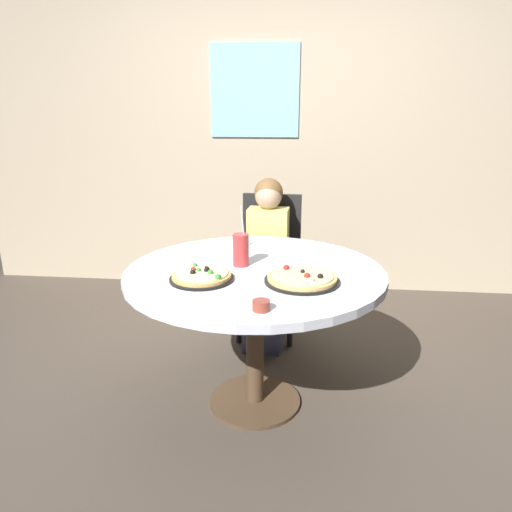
% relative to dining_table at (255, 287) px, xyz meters
% --- Properties ---
extents(ground_plane, '(8.00, 8.00, 0.00)m').
position_rel_dining_table_xyz_m(ground_plane, '(0.00, 0.00, -0.66)').
color(ground_plane, '#4C4238').
extents(wall_with_window, '(5.20, 0.14, 2.90)m').
position_rel_dining_table_xyz_m(wall_with_window, '(-0.00, 1.83, 0.79)').
color(wall_with_window, tan).
rests_on(wall_with_window, ground_plane).
extents(dining_table, '(1.26, 1.26, 0.75)m').
position_rel_dining_table_xyz_m(dining_table, '(0.00, 0.00, 0.00)').
color(dining_table, silver).
rests_on(dining_table, ground_plane).
extents(chair_wooden, '(0.42, 0.42, 0.95)m').
position_rel_dining_table_xyz_m(chair_wooden, '(0.01, 0.91, -0.13)').
color(chair_wooden, black).
rests_on(chair_wooden, ground_plane).
extents(diner_child, '(0.27, 0.42, 1.08)m').
position_rel_dining_table_xyz_m(diner_child, '(-0.00, 0.73, -0.17)').
color(diner_child, '#3F4766').
rests_on(diner_child, ground_plane).
extents(pizza_veggie, '(0.34, 0.34, 0.05)m').
position_rel_dining_table_xyz_m(pizza_veggie, '(0.23, -0.16, 0.11)').
color(pizza_veggie, black).
rests_on(pizza_veggie, dining_table).
extents(pizza_cheese, '(0.29, 0.29, 0.05)m').
position_rel_dining_table_xyz_m(pizza_cheese, '(-0.22, -0.18, 0.11)').
color(pizza_cheese, black).
rests_on(pizza_cheese, dining_table).
extents(soda_cup, '(0.08, 0.08, 0.31)m').
position_rel_dining_table_xyz_m(soda_cup, '(-0.07, 0.05, 0.17)').
color(soda_cup, '#B73333').
rests_on(soda_cup, dining_table).
extents(sauce_bowl, '(0.07, 0.07, 0.04)m').
position_rel_dining_table_xyz_m(sauce_bowl, '(0.08, -0.49, 0.11)').
color(sauce_bowl, brown).
rests_on(sauce_bowl, dining_table).
extents(plate_small, '(0.18, 0.18, 0.01)m').
position_rel_dining_table_xyz_m(plate_small, '(-0.16, 0.45, 0.10)').
color(plate_small, white).
rests_on(plate_small, dining_table).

